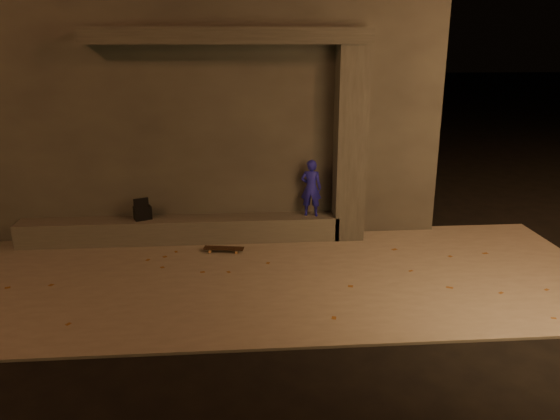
{
  "coord_description": "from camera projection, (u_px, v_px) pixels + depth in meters",
  "views": [
    {
      "loc": [
        -0.39,
        -6.16,
        3.7
      ],
      "look_at": [
        0.26,
        2.0,
        1.15
      ],
      "focal_mm": 35.0,
      "sensor_mm": 36.0,
      "label": 1
    }
  ],
  "objects": [
    {
      "name": "ground",
      "position": [
        272.0,
        343.0,
        6.99
      ],
      "size": [
        120.0,
        120.0,
        0.0
      ],
      "primitive_type": "plane",
      "color": "black",
      "rests_on": "ground"
    },
    {
      "name": "sidewalk",
      "position": [
        264.0,
        277.0,
        8.88
      ],
      "size": [
        11.0,
        4.4,
        0.04
      ],
      "primitive_type": "cube",
      "color": "slate",
      "rests_on": "ground"
    },
    {
      "name": "building",
      "position": [
        209.0,
        91.0,
        12.32
      ],
      "size": [
        9.0,
        5.1,
        5.22
      ],
      "color": "#383533",
      "rests_on": "ground"
    },
    {
      "name": "ledge",
      "position": [
        181.0,
        230.0,
        10.37
      ],
      "size": [
        6.0,
        0.55,
        0.45
      ],
      "primitive_type": "cube",
      "color": "#4E4C46",
      "rests_on": "sidewalk"
    },
    {
      "name": "column",
      "position": [
        350.0,
        145.0,
        10.14
      ],
      "size": [
        0.55,
        0.55,
        3.6
      ],
      "primitive_type": "cube",
      "color": "#383533",
      "rests_on": "sidewalk"
    },
    {
      "name": "canopy",
      "position": [
        228.0,
        36.0,
        9.44
      ],
      "size": [
        5.0,
        0.7,
        0.28
      ],
      "primitive_type": "cube",
      "color": "#383533",
      "rests_on": "column"
    },
    {
      "name": "skateboarder",
      "position": [
        311.0,
        188.0,
        10.32
      ],
      "size": [
        0.45,
        0.35,
        1.09
      ],
      "primitive_type": "imported",
      "rotation": [
        0.0,
        0.0,
        2.89
      ],
      "color": "#1C1AAA",
      "rests_on": "ledge"
    },
    {
      "name": "backpack",
      "position": [
        143.0,
        212.0,
        10.2
      ],
      "size": [
        0.36,
        0.31,
        0.43
      ],
      "rotation": [
        0.0,
        0.0,
        0.42
      ],
      "color": "black",
      "rests_on": "ledge"
    },
    {
      "name": "skateboard",
      "position": [
        224.0,
        249.0,
        9.86
      ],
      "size": [
        0.75,
        0.31,
        0.08
      ],
      "rotation": [
        0.0,
        0.0,
        -0.17
      ],
      "color": "black",
      "rests_on": "sidewalk"
    }
  ]
}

